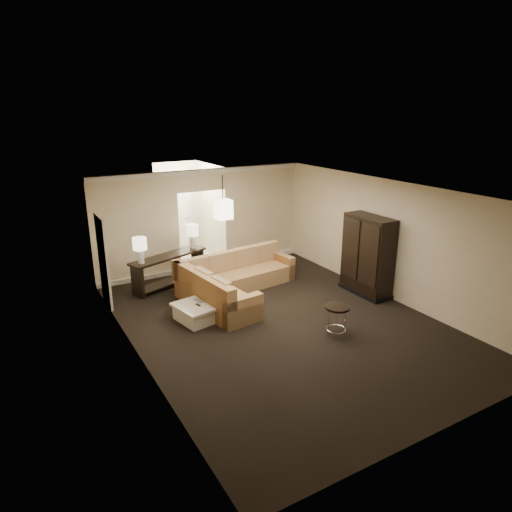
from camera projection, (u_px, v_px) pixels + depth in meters
ground at (281, 323)px, 9.70m from camera, size 8.00×8.00×0.00m
wall_back at (203, 220)px, 12.56m from camera, size 6.00×0.04×2.80m
wall_front at (448, 345)px, 5.96m from camera, size 6.00×0.04×2.80m
wall_left at (135, 288)px, 7.85m from camera, size 0.04×8.00×2.80m
wall_right at (389, 240)px, 10.68m from camera, size 0.04×8.00×2.80m
ceiling at (283, 192)px, 8.83m from camera, size 6.00×8.00×0.02m
crown_molding at (202, 172)px, 12.11m from camera, size 6.00×0.10×0.12m
baseboard at (205, 266)px, 12.94m from camera, size 6.00×0.10×0.12m
side_door at (103, 262)px, 10.28m from camera, size 0.05×0.90×2.10m
foyer at (185, 214)px, 13.70m from camera, size 1.44×2.02×2.80m
sectional_sofa at (233, 281)px, 11.00m from camera, size 3.16×2.69×0.92m
coffee_table at (199, 312)px, 9.78m from camera, size 1.07×1.07×0.38m
console_table at (169, 267)px, 11.57m from camera, size 2.17×1.18×0.82m
armoire at (367, 257)px, 10.97m from camera, size 0.58×1.34×1.93m
drink_table at (337, 314)px, 9.07m from camera, size 0.49×0.49×0.61m
table_lamp_left at (140, 246)px, 10.73m from camera, size 0.33×0.33×0.63m
table_lamp_right at (192, 232)px, 11.93m from camera, size 0.33×0.33×0.63m
pendant_light at (223, 209)px, 11.32m from camera, size 0.38×0.38×1.09m
person at (170, 227)px, 13.84m from camera, size 0.72×0.55×1.81m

